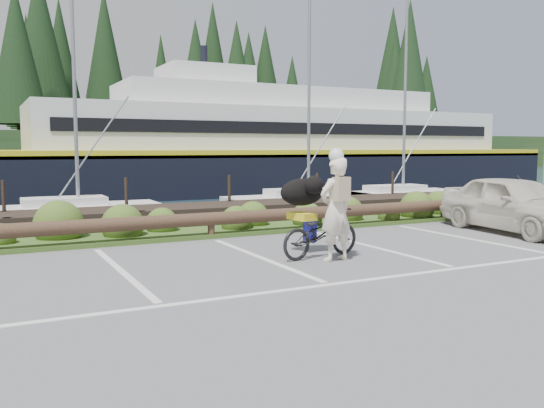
{
  "coord_description": "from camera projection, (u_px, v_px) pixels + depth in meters",
  "views": [
    {
      "loc": [
        -4.64,
        -7.61,
        2.07
      ],
      "look_at": [
        -0.18,
        1.18,
        1.1
      ],
      "focal_mm": 38.0,
      "sensor_mm": 36.0,
      "label": 1
    }
  ],
  "objects": [
    {
      "name": "bicycle",
      "position": [
        321.0,
        233.0,
        10.84
      ],
      "size": [
        1.85,
        0.89,
        0.93
      ],
      "primitive_type": "imported",
      "rotation": [
        0.0,
        0.0,
        1.73
      ],
      "color": "black",
      "rests_on": "ground"
    },
    {
      "name": "vegetation_strip",
      "position": [
        201.0,
        232.0,
        13.74
      ],
      "size": [
        34.0,
        1.6,
        0.1
      ],
      "primitive_type": "cube",
      "color": "#3D5B21",
      "rests_on": "ground"
    },
    {
      "name": "dog",
      "position": [
        302.0,
        192.0,
        11.23
      ],
      "size": [
        0.59,
        0.99,
        0.54
      ],
      "primitive_type": "ellipsoid",
      "rotation": [
        0.0,
        0.0,
        1.73
      ],
      "color": "black",
      "rests_on": "bicycle"
    },
    {
      "name": "cyclist",
      "position": [
        336.0,
        209.0,
        10.46
      ],
      "size": [
        0.76,
        0.56,
        1.9
      ],
      "primitive_type": "imported",
      "rotation": [
        0.0,
        0.0,
        3.3
      ],
      "color": "white",
      "rests_on": "ground"
    },
    {
      "name": "parked_car",
      "position": [
        515.0,
        204.0,
        14.02
      ],
      "size": [
        2.11,
        4.27,
        1.4
      ],
      "primitive_type": "imported",
      "rotation": [
        0.0,
        0.0,
        -0.11
      ],
      "color": "beige",
      "rests_on": "ground"
    },
    {
      "name": "ground",
      "position": [
        316.0,
        280.0,
        9.04
      ],
      "size": [
        72.0,
        72.0,
        0.0
      ],
      "primitive_type": "plane",
      "color": "#59595B"
    },
    {
      "name": "harbor_backdrop",
      "position": [
        21.0,
        163.0,
        78.82
      ],
      "size": [
        170.0,
        160.0,
        30.0
      ],
      "color": "#1A323F",
      "rests_on": "ground"
    },
    {
      "name": "log_rail",
      "position": [
        211.0,
        238.0,
        13.12
      ],
      "size": [
        32.0,
        0.3,
        0.6
      ],
      "primitive_type": null,
      "color": "#443021",
      "rests_on": "ground"
    }
  ]
}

